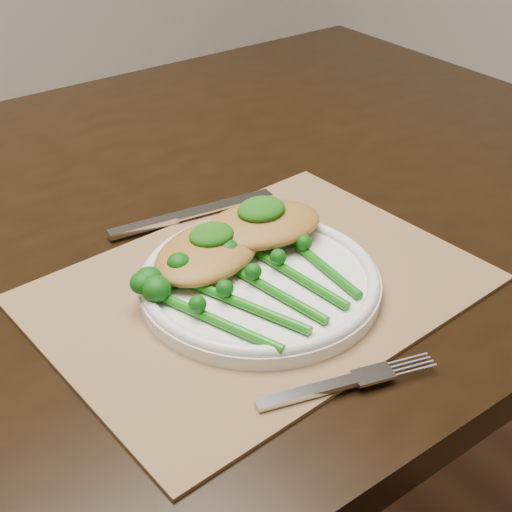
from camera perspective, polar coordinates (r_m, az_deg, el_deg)
dining_table at (r=1.07m, az=-11.19°, el=-15.43°), size 1.61×0.92×0.75m
placemat at (r=0.72m, az=0.26°, el=-2.57°), size 0.44×0.33×0.00m
dinner_plate at (r=0.71m, az=0.30°, el=-1.96°), size 0.24×0.24×0.02m
knife at (r=0.83m, az=-6.33°, el=3.12°), size 0.20×0.05×0.01m
fork at (r=0.61m, az=8.24°, el=-9.68°), size 0.16×0.06×0.00m
chicken_fillet_left at (r=0.72m, az=-3.84°, el=0.37°), size 0.16×0.13×0.03m
chicken_fillet_right at (r=0.75m, az=0.53°, el=2.54°), size 0.14×0.11×0.03m
pesto_dollop_left at (r=0.72m, az=-3.57°, el=1.71°), size 0.05×0.04×0.02m
pesto_dollop_right at (r=0.75m, az=0.43°, el=3.75°), size 0.05×0.05×0.02m
broccolini_bundle at (r=0.68m, az=1.06°, el=-2.62°), size 0.19×0.20×0.04m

